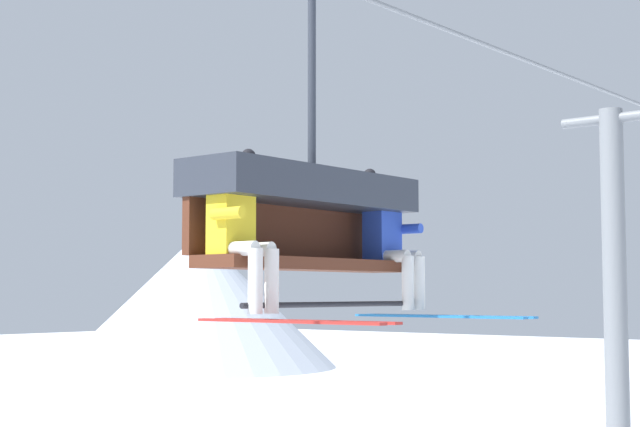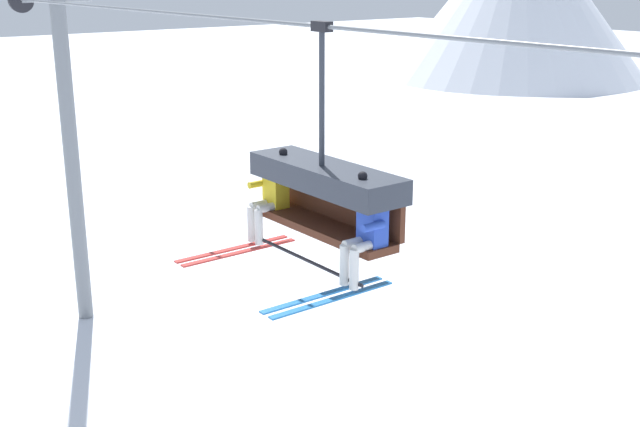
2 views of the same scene
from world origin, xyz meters
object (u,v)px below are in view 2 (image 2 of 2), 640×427
(chairlift_chair, at_px, (326,187))
(skier_yellow, at_px, (268,195))
(skier_blue, at_px, (364,231))
(lift_tower_near, at_px, (71,155))

(chairlift_chair, xyz_separation_m, skier_yellow, (-0.98, -0.21, -0.28))
(chairlift_chair, relative_size, skier_yellow, 1.69)
(skier_blue, bearing_deg, skier_yellow, 180.00)
(chairlift_chair, bearing_deg, skier_yellow, -167.66)
(lift_tower_near, relative_size, skier_yellow, 4.74)
(skier_yellow, bearing_deg, lift_tower_near, 174.66)
(lift_tower_near, distance_m, skier_yellow, 10.00)
(skier_yellow, bearing_deg, chairlift_chair, 12.34)
(lift_tower_near, height_order, skier_blue, lift_tower_near)
(chairlift_chair, distance_m, skier_yellow, 1.04)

